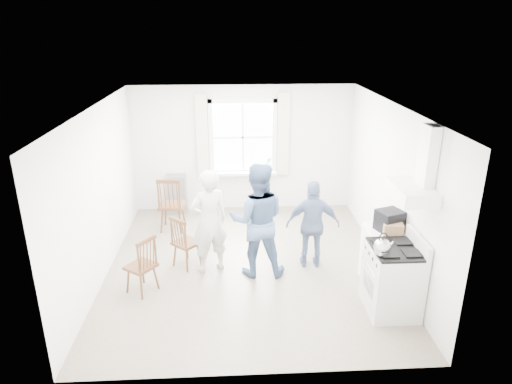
% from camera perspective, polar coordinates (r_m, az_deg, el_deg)
% --- Properties ---
extents(room_shell, '(4.62, 5.12, 2.64)m').
position_cam_1_polar(room_shell, '(7.05, -1.06, 0.17)').
color(room_shell, gray).
rests_on(room_shell, ground).
extents(window_assembly, '(1.88, 0.24, 1.70)m').
position_cam_1_polar(window_assembly, '(9.34, -1.64, 6.30)').
color(window_assembly, white).
rests_on(window_assembly, room_shell).
extents(range_hood, '(0.45, 0.76, 0.94)m').
position_cam_1_polar(range_hood, '(6.03, 19.50, 1.46)').
color(range_hood, white).
rests_on(range_hood, room_shell).
extents(shelf_unit, '(0.40, 0.30, 0.80)m').
position_cam_1_polar(shelf_unit, '(9.61, -9.93, -0.23)').
color(shelf_unit, gray).
rests_on(shelf_unit, ground).
extents(gas_stove, '(0.68, 0.76, 1.12)m').
position_cam_1_polar(gas_stove, '(6.55, 16.71, -10.36)').
color(gas_stove, silver).
rests_on(gas_stove, ground).
extents(kettle, '(0.22, 0.22, 0.31)m').
position_cam_1_polar(kettle, '(6.08, 15.49, -6.63)').
color(kettle, silver).
rests_on(kettle, gas_stove).
extents(low_cabinet, '(0.50, 0.55, 0.90)m').
position_cam_1_polar(low_cabinet, '(7.16, 15.39, -7.74)').
color(low_cabinet, white).
rests_on(low_cabinet, ground).
extents(stereo_stack, '(0.43, 0.41, 0.31)m').
position_cam_1_polar(stereo_stack, '(6.88, 16.34, -3.44)').
color(stereo_stack, black).
rests_on(stereo_stack, low_cabinet).
extents(cardboard_box, '(0.30, 0.23, 0.18)m').
position_cam_1_polar(cardboard_box, '(6.77, 16.73, -4.48)').
color(cardboard_box, '#926946').
rests_on(cardboard_box, low_cabinet).
extents(windsor_chair_a, '(0.49, 0.48, 1.08)m').
position_cam_1_polar(windsor_chair_a, '(8.62, -10.68, -0.91)').
color(windsor_chair_a, '#4D2C18').
rests_on(windsor_chair_a, ground).
extents(windsor_chair_b, '(0.52, 0.52, 0.89)m').
position_cam_1_polar(windsor_chair_b, '(7.36, -9.31, -5.61)').
color(windsor_chair_b, '#4D2C18').
rests_on(windsor_chair_b, ground).
extents(windsor_chair_c, '(0.52, 0.52, 0.90)m').
position_cam_1_polar(windsor_chair_c, '(6.79, -13.74, -8.21)').
color(windsor_chair_c, '#4D2C18').
rests_on(windsor_chair_c, ground).
extents(person_left, '(0.82, 0.82, 1.69)m').
position_cam_1_polar(person_left, '(7.12, -5.91, -3.71)').
color(person_left, silver).
rests_on(person_left, ground).
extents(person_mid, '(0.92, 0.92, 1.81)m').
position_cam_1_polar(person_mid, '(6.98, 0.16, -3.54)').
color(person_mid, slate).
rests_on(person_mid, ground).
extents(person_right, '(0.92, 0.92, 1.45)m').
position_cam_1_polar(person_right, '(7.32, 7.12, -4.06)').
color(person_right, navy).
rests_on(person_right, ground).
extents(potted_plant, '(0.20, 0.20, 0.30)m').
position_cam_1_polar(potted_plant, '(9.41, 1.45, 3.48)').
color(potted_plant, '#377D39').
rests_on(potted_plant, window_assembly).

